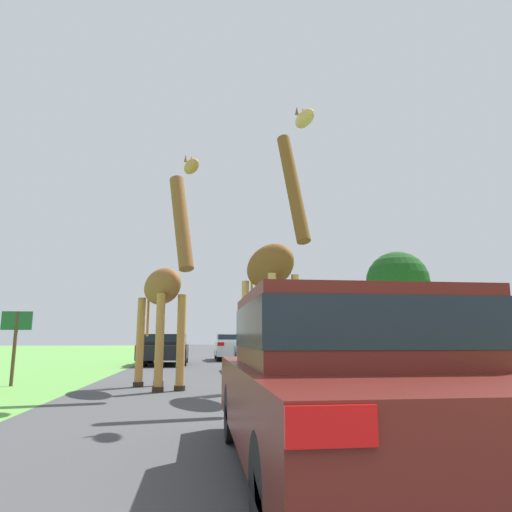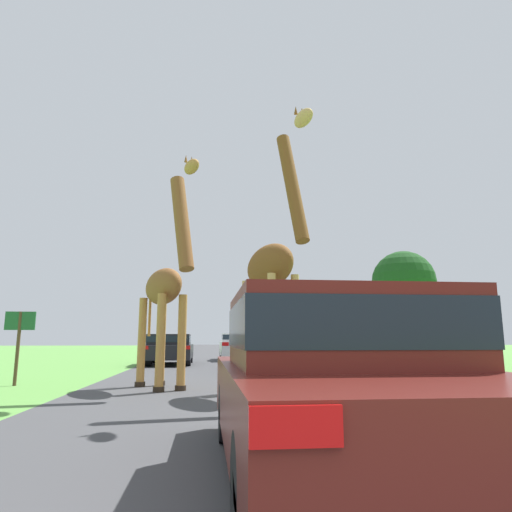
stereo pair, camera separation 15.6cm
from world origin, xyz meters
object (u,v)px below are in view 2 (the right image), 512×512
(car_lead_maroon, at_px, (337,377))
(car_queue_left, at_px, (270,349))
(sign_post, at_px, (19,334))
(car_queue_right, at_px, (238,346))
(car_far_ahead, at_px, (169,348))
(giraffe_near_road, at_px, (272,266))
(giraffe_companion, at_px, (166,286))
(tree_centre_back, at_px, (404,283))

(car_lead_maroon, height_order, car_queue_left, car_lead_maroon)
(sign_post, bearing_deg, car_queue_right, 63.94)
(car_lead_maroon, bearing_deg, car_far_ahead, 99.14)
(giraffe_near_road, bearing_deg, giraffe_companion, -50.13)
(sign_post, bearing_deg, giraffe_near_road, -24.52)
(car_queue_right, xyz_separation_m, car_far_ahead, (-3.24, -3.70, -0.03))
(car_lead_maroon, bearing_deg, car_queue_right, 88.39)
(sign_post, bearing_deg, car_lead_maroon, -54.47)
(giraffe_companion, xyz_separation_m, tree_centre_back, (13.84, 18.24, 2.47))
(car_far_ahead, bearing_deg, car_queue_left, -50.20)
(giraffe_near_road, relative_size, sign_post, 3.12)
(giraffe_companion, height_order, sign_post, giraffe_companion)
(car_queue_left, xyz_separation_m, car_far_ahead, (-3.78, 4.54, -0.04))
(giraffe_companion, relative_size, car_queue_left, 1.07)
(car_lead_maroon, height_order, sign_post, sign_post)
(car_lead_maroon, bearing_deg, giraffe_companion, 107.05)
(car_queue_left, height_order, car_far_ahead, car_queue_left)
(car_queue_right, relative_size, car_far_ahead, 0.91)
(car_lead_maroon, relative_size, sign_post, 2.49)
(car_lead_maroon, distance_m, sign_post, 9.57)
(tree_centre_back, relative_size, sign_post, 3.94)
(giraffe_near_road, distance_m, car_queue_right, 15.27)
(giraffe_near_road, bearing_deg, car_lead_maroon, 70.43)
(giraffe_near_road, height_order, car_far_ahead, giraffe_near_road)
(giraffe_companion, height_order, car_queue_right, giraffe_companion)
(giraffe_near_road, xyz_separation_m, car_queue_right, (0.37, 15.16, -1.80))
(giraffe_near_road, height_order, car_lead_maroon, giraffe_near_road)
(car_lead_maroon, distance_m, car_far_ahead, 16.82)
(car_queue_right, relative_size, car_queue_left, 0.87)
(tree_centre_back, bearing_deg, car_queue_left, -129.98)
(car_queue_right, bearing_deg, giraffe_near_road, -91.38)
(car_queue_right, height_order, tree_centre_back, tree_centre_back)
(giraffe_near_road, xyz_separation_m, sign_post, (-5.76, 2.63, -1.32))
(car_queue_left, xyz_separation_m, sign_post, (-6.67, -4.28, 0.47))
(car_queue_right, bearing_deg, car_lead_maroon, -91.61)
(giraffe_near_road, bearing_deg, car_far_ahead, -93.18)
(giraffe_near_road, height_order, giraffe_companion, giraffe_near_road)
(giraffe_companion, height_order, car_queue_left, giraffe_companion)
(car_queue_right, bearing_deg, giraffe_companion, -100.70)
(car_far_ahead, height_order, tree_centre_back, tree_centre_back)
(car_queue_right, relative_size, sign_post, 2.33)
(car_queue_right, xyz_separation_m, sign_post, (-6.13, -12.53, 0.48))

